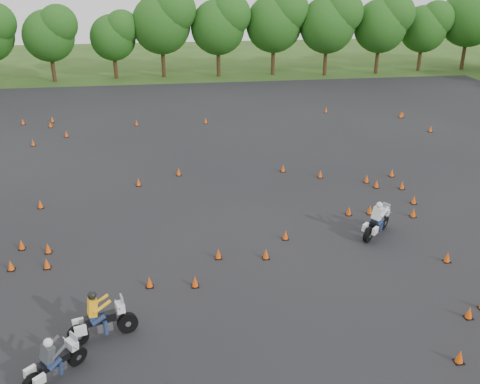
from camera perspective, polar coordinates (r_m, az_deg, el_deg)
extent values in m
plane|color=#2D5119|center=(24.16, 1.35, -6.33)|extent=(140.00, 140.00, 0.00)
plane|color=black|center=(29.46, -0.55, -0.62)|extent=(62.00, 62.00, 0.00)
cone|color=#E54B09|center=(31.91, 16.90, 0.69)|extent=(0.26, 0.26, 0.45)
cone|color=#E54B09|center=(40.65, -21.22, 4.92)|extent=(0.26, 0.26, 0.45)
cone|color=#E54B09|center=(32.55, 8.56, 1.92)|extent=(0.26, 0.26, 0.45)
cone|color=#E54B09|center=(24.91, 21.25, -6.50)|extent=(0.26, 0.26, 0.45)
cone|color=#E54B09|center=(30.06, -20.53, -1.21)|extent=(0.26, 0.26, 0.45)
cone|color=#E54B09|center=(28.58, 18.01, -2.13)|extent=(0.26, 0.26, 0.45)
cone|color=#E54B09|center=(20.10, -13.98, -13.13)|extent=(0.26, 0.26, 0.45)
cone|color=#E54B09|center=(25.12, 4.87, -4.58)|extent=(0.26, 0.26, 0.45)
cone|color=#E54B09|center=(25.40, -19.81, -5.67)|extent=(0.26, 0.26, 0.45)
cone|color=#E54B09|center=(27.95, 11.54, -1.99)|extent=(0.26, 0.26, 0.45)
cone|color=#E54B09|center=(24.20, -19.92, -7.19)|extent=(0.26, 0.26, 0.45)
cone|color=#E54B09|center=(30.15, 18.06, -0.79)|extent=(0.26, 0.26, 0.45)
cone|color=#E54B09|center=(47.31, 9.16, 8.64)|extent=(0.26, 0.26, 0.45)
cone|color=#E54B09|center=(44.87, -19.58, 6.79)|extent=(0.26, 0.26, 0.45)
cone|color=#E54B09|center=(23.51, -2.33, -6.60)|extent=(0.26, 0.26, 0.45)
cone|color=#E54B09|center=(31.54, -10.79, 1.05)|extent=(0.26, 0.26, 0.45)
cone|color=#E54B09|center=(26.14, -22.29, -5.22)|extent=(0.26, 0.26, 0.45)
cone|color=#E54B09|center=(28.30, 13.69, -1.87)|extent=(0.26, 0.26, 0.45)
cone|color=#E54B09|center=(24.62, -23.27, -7.20)|extent=(0.26, 0.26, 0.45)
cone|color=#E54B09|center=(43.62, -10.98, 7.26)|extent=(0.26, 0.26, 0.45)
cone|color=#E54B09|center=(47.01, 16.76, 7.86)|extent=(0.26, 0.26, 0.45)
cone|color=#E54B09|center=(32.32, 13.36, 1.38)|extent=(0.26, 0.26, 0.45)
cone|color=#E54B09|center=(41.96, -18.03, 5.91)|extent=(0.26, 0.26, 0.45)
cone|color=#E54B09|center=(21.56, 23.26, -11.75)|extent=(0.26, 0.26, 0.45)
cone|color=#E54B09|center=(43.49, -3.68, 7.60)|extent=(0.26, 0.26, 0.45)
cone|color=#E54B09|center=(31.70, 14.36, 0.84)|extent=(0.26, 0.26, 0.45)
cone|color=#E54B09|center=(43.66, 19.65, 6.34)|extent=(0.26, 0.26, 0.45)
cone|color=#E54B09|center=(33.63, 15.89, 1.97)|extent=(0.26, 0.26, 0.45)
cone|color=#E54B09|center=(19.38, 22.39, -15.93)|extent=(0.26, 0.26, 0.45)
cone|color=#E54B09|center=(46.32, -19.40, 7.30)|extent=(0.26, 0.26, 0.45)
cone|color=#E54B09|center=(21.67, -4.83, -9.51)|extent=(0.26, 0.26, 0.45)
cone|color=#E54B09|center=(46.47, -22.15, 6.95)|extent=(0.26, 0.26, 0.45)
cone|color=#E54B09|center=(47.34, 16.93, 7.94)|extent=(0.26, 0.26, 0.45)
cone|color=#E54B09|center=(33.19, 4.60, 2.54)|extent=(0.26, 0.26, 0.45)
cone|color=#E54B09|center=(21.87, -9.64, -9.45)|extent=(0.26, 0.26, 0.45)
cone|color=#E54B09|center=(23.51, 2.79, -6.61)|extent=(0.26, 0.26, 0.45)
cone|color=#E54B09|center=(32.72, -6.56, 2.15)|extent=(0.26, 0.26, 0.45)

